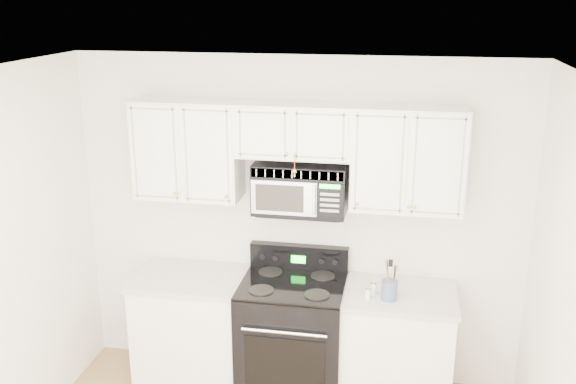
# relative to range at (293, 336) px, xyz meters

# --- Properties ---
(room) EXTENTS (3.51, 3.51, 2.61)m
(room) POSITION_rel_range_xyz_m (-0.02, -1.42, 0.82)
(room) COLOR #9E784E
(room) RESTS_ON ground
(base_cabinet_left) EXTENTS (0.86, 0.65, 0.92)m
(base_cabinet_left) POSITION_rel_range_xyz_m (-0.82, 0.02, -0.06)
(base_cabinet_left) COLOR white
(base_cabinet_left) RESTS_ON ground
(base_cabinet_right) EXTENTS (0.86, 0.65, 0.92)m
(base_cabinet_right) POSITION_rel_range_xyz_m (0.78, 0.02, -0.06)
(base_cabinet_right) COLOR white
(base_cabinet_right) RESTS_ON ground
(range) EXTENTS (0.78, 0.71, 1.13)m
(range) POSITION_rel_range_xyz_m (0.00, 0.00, 0.00)
(range) COLOR black
(range) RESTS_ON ground
(upper_cabinets) EXTENTS (2.44, 0.37, 0.75)m
(upper_cabinets) POSITION_rel_range_xyz_m (-0.02, 0.16, 1.45)
(upper_cabinets) COLOR white
(upper_cabinets) RESTS_ON ground
(microwave) EXTENTS (0.69, 0.39, 0.38)m
(microwave) POSITION_rel_range_xyz_m (0.03, 0.15, 1.16)
(microwave) COLOR black
(microwave) RESTS_ON ground
(utensil_crock) EXTENTS (0.12, 0.12, 0.31)m
(utensil_crock) POSITION_rel_range_xyz_m (0.72, -0.11, 0.51)
(utensil_crock) COLOR slate
(utensil_crock) RESTS_ON base_cabinet_right
(shaker_salt) EXTENTS (0.04, 0.04, 0.09)m
(shaker_salt) POSITION_rel_range_xyz_m (0.57, -0.14, 0.48)
(shaker_salt) COLOR white
(shaker_salt) RESTS_ON base_cabinet_right
(shaker_pepper) EXTENTS (0.04, 0.04, 0.11)m
(shaker_pepper) POSITION_rel_range_xyz_m (0.61, -0.05, 0.49)
(shaker_pepper) COLOR white
(shaker_pepper) RESTS_ON base_cabinet_right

